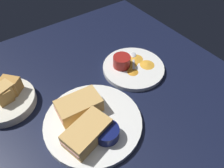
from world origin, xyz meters
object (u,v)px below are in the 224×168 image
(sandwich_half_near, at_px, (79,106))
(spoon_by_dark_ramekin, at_px, (97,121))
(ramekin_light_gravy, at_px, (122,61))
(plate_sandwich_main, at_px, (93,122))
(ramekin_dark_sauce, at_px, (107,132))
(plate_chips_companion, at_px, (133,68))
(bread_basket_rear, at_px, (6,98))
(sandwich_half_far, at_px, (87,133))
(spoon_by_gravy_ramekin, at_px, (133,57))

(sandwich_half_near, relative_size, spoon_by_dark_ramekin, 1.38)
(sandwich_half_near, bearing_deg, ramekin_light_gravy, 21.53)
(plate_sandwich_main, relative_size, ramekin_dark_sauce, 4.15)
(sandwich_half_near, xyz_separation_m, plate_chips_companion, (0.26, 0.06, -0.03))
(ramekin_dark_sauce, height_order, bread_basket_rear, bread_basket_rear)
(plate_sandwich_main, relative_size, sandwich_half_near, 2.12)
(sandwich_half_near, xyz_separation_m, bread_basket_rear, (-0.17, 0.17, -0.01))
(bread_basket_rear, bearing_deg, plate_chips_companion, -14.10)
(plate_chips_companion, height_order, ramekin_light_gravy, ramekin_light_gravy)
(ramekin_dark_sauce, relative_size, spoon_by_dark_ramekin, 0.71)
(sandwich_half_near, xyz_separation_m, sandwich_half_far, (-0.03, -0.09, 0.00))
(sandwich_half_far, xyz_separation_m, ramekin_dark_sauce, (0.05, -0.03, -0.01))
(sandwich_half_far, bearing_deg, spoon_by_dark_ramekin, 29.33)
(plate_chips_companion, bearing_deg, ramekin_light_gravy, 140.19)
(plate_sandwich_main, distance_m, sandwich_half_near, 0.06)
(plate_sandwich_main, distance_m, bread_basket_rear, 0.29)
(sandwich_half_far, relative_size, bread_basket_rear, 0.79)
(sandwich_half_near, height_order, ramekin_dark_sauce, sandwich_half_near)
(sandwich_half_near, distance_m, ramekin_light_gravy, 0.25)
(ramekin_light_gravy, bearing_deg, spoon_by_gravy_ramekin, 8.50)
(plate_sandwich_main, relative_size, ramekin_light_gravy, 4.58)
(spoon_by_dark_ramekin, bearing_deg, bread_basket_rear, 129.47)
(sandwich_half_near, height_order, sandwich_half_far, same)
(plate_sandwich_main, bearing_deg, sandwich_half_near, 103.61)
(ramekin_light_gravy, bearing_deg, sandwich_half_far, -144.52)
(ramekin_dark_sauce, relative_size, ramekin_light_gravy, 1.10)
(plate_sandwich_main, xyz_separation_m, ramekin_dark_sauce, (0.01, -0.07, 0.03))
(sandwich_half_far, height_order, plate_chips_companion, sandwich_half_far)
(plate_sandwich_main, height_order, spoon_by_dark_ramekin, spoon_by_dark_ramekin)
(ramekin_light_gravy, bearing_deg, plate_chips_companion, -39.81)
(sandwich_half_far, height_order, ramekin_dark_sauce, sandwich_half_far)
(spoon_by_dark_ramekin, xyz_separation_m, ramekin_light_gravy, (0.21, 0.15, 0.02))
(plate_sandwich_main, distance_m, spoon_by_gravy_ramekin, 0.32)
(plate_sandwich_main, bearing_deg, sandwich_half_far, -136.39)
(plate_sandwich_main, height_order, ramekin_dark_sauce, ramekin_dark_sauce)
(spoon_by_dark_ramekin, distance_m, ramekin_light_gravy, 0.26)
(sandwich_half_near, xyz_separation_m, spoon_by_dark_ramekin, (0.02, -0.06, -0.02))
(sandwich_half_far, distance_m, spoon_by_gravy_ramekin, 0.37)
(ramekin_dark_sauce, bearing_deg, spoon_by_gravy_ramekin, 38.58)
(ramekin_dark_sauce, xyz_separation_m, bread_basket_rear, (-0.19, 0.29, -0.01))
(plate_chips_companion, bearing_deg, ramekin_dark_sauce, -143.49)
(ramekin_light_gravy, bearing_deg, plate_sandwich_main, -146.25)
(plate_sandwich_main, relative_size, sandwich_half_far, 1.99)
(plate_chips_companion, xyz_separation_m, bread_basket_rear, (-0.43, 0.11, 0.02))
(sandwich_half_near, relative_size, plate_chips_companion, 0.60)
(sandwich_half_far, relative_size, spoon_by_gravy_ramekin, 1.69)
(ramekin_dark_sauce, bearing_deg, plate_sandwich_main, 94.61)
(sandwich_half_near, height_order, spoon_by_dark_ramekin, sandwich_half_near)
(sandwich_half_near, height_order, spoon_by_gravy_ramekin, sandwich_half_near)
(ramekin_light_gravy, relative_size, spoon_by_gravy_ramekin, 0.74)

